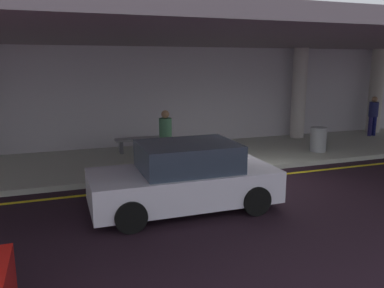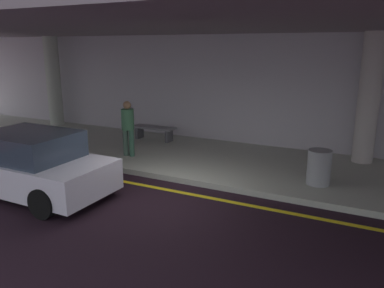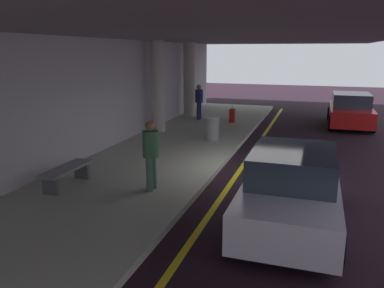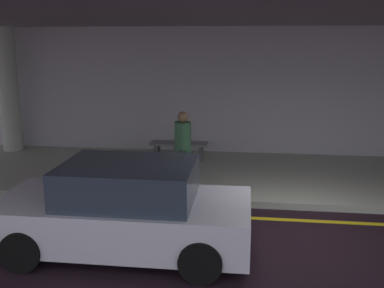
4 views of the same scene
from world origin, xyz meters
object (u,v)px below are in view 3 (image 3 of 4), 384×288
car_red (350,111)px  traveler_with_luggage (199,100)px  support_column_left_mid (158,87)px  car_white (291,189)px  support_column_center (189,80)px  bench_metal (67,172)px  person_waiting_for_ride (151,151)px  suitcase_upright_primary (232,116)px  trash_bin_steel (212,129)px

car_red → traveler_with_luggage: (-1.36, 6.90, 0.40)m
support_column_left_mid → car_red: size_ratio=0.89×
car_white → car_red: same height
support_column_center → bench_metal: support_column_center is taller
person_waiting_for_ride → suitcase_upright_primary: 9.41m
car_red → person_waiting_for_ride: bearing=-22.9°
car_white → bench_metal: size_ratio=2.56×
car_white → suitcase_upright_primary: 10.41m
traveler_with_luggage → person_waiting_for_ride: bearing=-21.8°
support_column_left_mid → car_white: support_column_left_mid is taller
support_column_center → bench_metal: 10.92m
support_column_left_mid → trash_bin_steel: 3.00m
car_white → bench_metal: (0.05, 5.35, -0.21)m
support_column_left_mid → car_white: 9.10m
trash_bin_steel → traveler_with_luggage: bearing=23.4°
person_waiting_for_ride → support_column_left_mid: bearing=160.2°
traveler_with_luggage → trash_bin_steel: traveler_with_luggage is taller
support_column_left_mid → suitcase_upright_primary: (2.98, -2.46, -1.51)m
traveler_with_luggage → bench_metal: (-10.05, 0.28, -0.61)m
person_waiting_for_ride → bench_metal: person_waiting_for_ride is taller
traveler_with_luggage → trash_bin_steel: (-4.07, -1.76, -0.54)m
suitcase_upright_primary → bench_metal: suitcase_upright_primary is taller
support_column_left_mid → trash_bin_steel: support_column_left_mid is taller
car_red → suitcase_upright_primary: size_ratio=4.56×
bench_metal → person_waiting_for_ride: bearing=-78.8°
car_white → suitcase_upright_primary: car_white is taller
support_column_center → suitcase_upright_primary: 3.06m
suitcase_upright_primary → support_column_left_mid: bearing=136.7°
traveler_with_luggage → suitcase_upright_primary: bearing=49.2°
traveler_with_luggage → bench_metal: 10.07m
car_white → trash_bin_steel: car_white is taller
support_column_center → support_column_left_mid: bearing=180.0°
support_column_center → car_red: support_column_center is taller
support_column_left_mid → traveler_with_luggage: 3.43m
support_column_center → traveler_with_luggage: bearing=-135.3°
support_column_left_mid → bench_metal: (-6.81, -0.48, -1.47)m
trash_bin_steel → person_waiting_for_ride: bearing=-179.6°
car_red → traveler_with_luggage: traveler_with_luggage is taller
support_column_left_mid → car_white: bearing=-139.7°
support_column_center → car_red: size_ratio=0.89×
support_column_center → person_waiting_for_ride: (-10.40, -2.56, -0.86)m
person_waiting_for_ride → bench_metal: bearing=-120.4°
support_column_left_mid → traveler_with_luggage: support_column_left_mid is taller
suitcase_upright_primary → bench_metal: size_ratio=0.56×
car_white → support_column_center: bearing=30.6°
car_red → trash_bin_steel: (-5.42, 5.14, -0.14)m
support_column_center → car_white: bearing=-151.8°
support_column_center → car_white: size_ratio=0.89×
suitcase_upright_primary → car_red: bearing=-76.7°
car_white → bench_metal: bearing=91.8°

